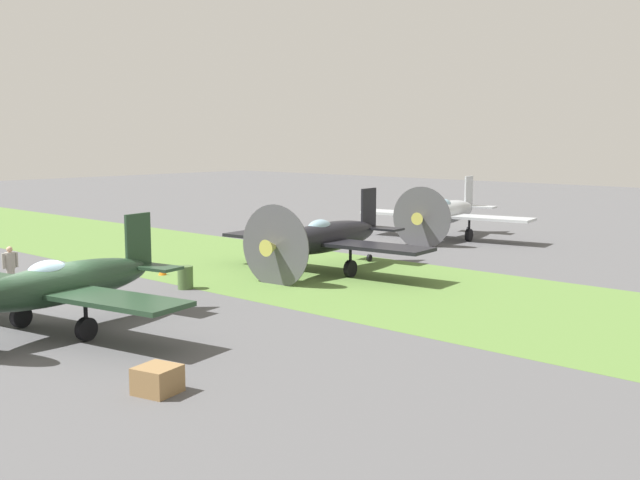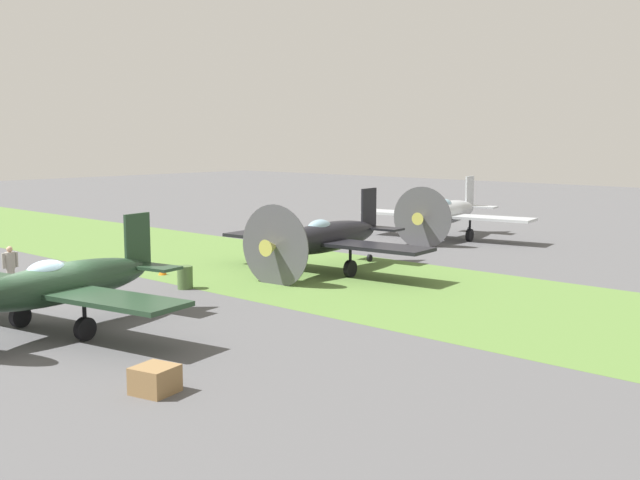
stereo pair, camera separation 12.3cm
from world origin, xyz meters
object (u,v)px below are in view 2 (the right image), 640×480
fuel_drum (185,277)px  ground_crew_chief (10,267)px  airplane_lead (59,284)px  runway_marker_cone (162,270)px  supply_crate (155,380)px  airplane_trail (447,213)px  airplane_wingman (326,237)px

fuel_drum → ground_crew_chief: bearing=45.7°
airplane_lead → runway_marker_cone: airplane_lead is taller
supply_crate → fuel_drum: bearing=-40.8°
ground_crew_chief → fuel_drum: bearing=136.5°
fuel_drum → supply_crate: 12.36m
ground_crew_chief → runway_marker_cone: size_ratio=3.93×
airplane_trail → ground_crew_chief: size_ratio=5.97×
airplane_wingman → ground_crew_chief: (6.21, 11.24, -0.62)m
ground_crew_chief → runway_marker_cone: ground_crew_chief is taller
airplane_wingman → airplane_trail: 13.12m
airplane_lead → airplane_wingman: 13.14m
airplane_lead → airplane_wingman: airplane_wingman is taller
airplane_lead → runway_marker_cone: bearing=-64.9°
airplane_wingman → airplane_trail: airplane_trail is taller
supply_crate → airplane_wingman: bearing=-61.8°
airplane_trail → fuel_drum: bearing=81.4°
airplane_lead → airplane_wingman: size_ratio=0.96×
ground_crew_chief → fuel_drum: size_ratio=1.92×
airplane_wingman → fuel_drum: 6.75m
ground_crew_chief → fuel_drum: (-4.65, -4.76, -0.46)m
supply_crate → airplane_lead: bearing=-11.8°
supply_crate → runway_marker_cone: supply_crate is taller
airplane_trail → ground_crew_chief: airplane_trail is taller
airplane_trail → runway_marker_cone: size_ratio=23.49×
fuel_drum → runway_marker_cone: size_ratio=2.05×
airplane_lead → airplane_trail: size_ratio=0.95×
airplane_trail → ground_crew_chief: bearing=70.1°
ground_crew_chief → runway_marker_cone: bearing=166.8°
airplane_wingman → fuel_drum: (1.56, 6.47, -1.08)m
airplane_wingman → fuel_drum: airplane_wingman is taller
ground_crew_chief → supply_crate: 14.40m
supply_crate → runway_marker_cone: size_ratio=2.05×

